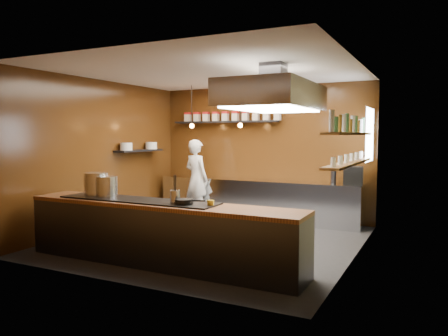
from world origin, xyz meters
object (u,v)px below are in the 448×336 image
Objects in this scene: extractor_hood at (273,96)px; stockpot_small at (107,186)px; chef at (196,179)px; espresso_machine at (353,176)px; stockpot_large at (96,184)px.

extractor_hood is 2.96m from stockpot_small.
chef is (-2.64, 2.20, -1.61)m from extractor_hood.
chef reaches higher than espresso_machine.
chef is (-0.10, 3.35, -0.23)m from stockpot_large.
stockpot_large is 4.95m from espresso_machine.
stockpot_large is at bearing 109.52° from chef.
extractor_hood is 5.96× the size of stockpot_small.
stockpot_small is 0.91× the size of espresso_machine.
stockpot_small is (-2.33, -1.16, -1.41)m from extractor_hood.
stockpot_small is at bearing -138.10° from espresso_machine.
stockpot_large is at bearing 178.89° from stockpot_small.
chef is (-3.44, -0.30, -0.19)m from espresso_machine.
extractor_hood is 5.34× the size of stockpot_large.
espresso_machine is 3.46m from chef.
extractor_hood is 1.12× the size of chef.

